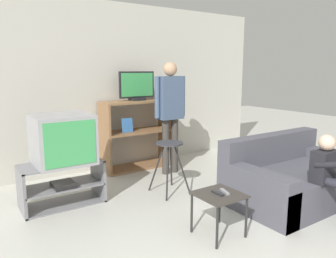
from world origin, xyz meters
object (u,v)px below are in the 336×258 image
(tv_stand, at_px, (62,184))
(remote_control_black, at_px, (217,193))
(folding_stool, at_px, (169,152))
(couch, at_px, (293,179))
(media_shelf, at_px, (137,134))
(snack_table, at_px, (219,199))
(remote_control_white, at_px, (224,192))
(person_seated_child, at_px, (332,171))
(television_flat, at_px, (137,87))
(person_standing_adult, at_px, (170,107))
(television_main, at_px, (63,139))

(tv_stand, xyz_separation_m, remote_control_black, (1.02, -1.55, 0.18))
(folding_stool, xyz_separation_m, couch, (1.13, -1.02, -0.28))
(media_shelf, height_order, snack_table, media_shelf)
(media_shelf, distance_m, remote_control_white, 2.42)
(tv_stand, xyz_separation_m, couch, (2.39, -1.40, 0.01))
(remote_control_black, height_order, person_seated_child, person_seated_child)
(folding_stool, bearing_deg, television_flat, 80.06)
(media_shelf, height_order, person_standing_adult, person_standing_adult)
(tv_stand, height_order, remote_control_black, tv_stand)
(remote_control_black, distance_m, couch, 1.40)
(folding_stool, distance_m, person_seated_child, 1.86)
(folding_stool, relative_size, remote_control_white, 4.67)
(media_shelf, bearing_deg, person_standing_adult, -60.85)
(folding_stool, height_order, person_standing_adult, person_standing_adult)
(folding_stool, height_order, couch, couch)
(media_shelf, height_order, person_seated_child, media_shelf)
(television_main, bearing_deg, tv_stand, 149.96)
(television_flat, bearing_deg, television_main, -148.98)
(tv_stand, bearing_deg, television_main, -30.04)
(television_flat, height_order, folding_stool, television_flat)
(tv_stand, distance_m, remote_control_white, 1.92)
(television_main, height_order, media_shelf, media_shelf)
(television_flat, xyz_separation_m, remote_control_white, (-0.38, -2.41, -0.88))
(snack_table, distance_m, couch, 1.37)
(snack_table, xyz_separation_m, remote_control_black, (-0.02, 0.00, 0.07))
(television_flat, distance_m, remote_control_white, 2.60)
(snack_table, distance_m, person_standing_adult, 2.09)
(media_shelf, distance_m, person_seated_child, 2.90)
(television_main, xyz_separation_m, remote_control_black, (0.99, -1.54, -0.37))
(couch, bearing_deg, remote_control_white, -172.87)
(snack_table, relative_size, person_standing_adult, 0.25)
(television_flat, xyz_separation_m, person_seated_child, (0.75, -2.82, -0.77))
(television_flat, xyz_separation_m, snack_table, (-0.44, -2.41, -0.95))
(media_shelf, relative_size, folding_stool, 1.69)
(remote_control_white, bearing_deg, snack_table, -168.87)
(couch, xyz_separation_m, person_standing_adult, (-0.66, 1.70, 0.77))
(remote_control_white, bearing_deg, couch, 24.04)
(person_standing_adult, height_order, person_seated_child, person_standing_adult)
(folding_stool, bearing_deg, media_shelf, 81.32)
(tv_stand, height_order, television_main, television_main)
(media_shelf, bearing_deg, remote_control_white, -98.21)
(remote_control_black, relative_size, person_standing_adult, 0.09)
(folding_stool, height_order, remote_control_white, folding_stool)
(television_flat, distance_m, snack_table, 2.62)
(tv_stand, height_order, person_seated_child, person_seated_child)
(television_flat, bearing_deg, folding_stool, -99.94)
(couch, bearing_deg, folding_stool, 138.10)
(television_main, distance_m, snack_table, 1.89)
(television_flat, relative_size, remote_control_black, 4.20)
(remote_control_black, bearing_deg, snack_table, -6.91)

